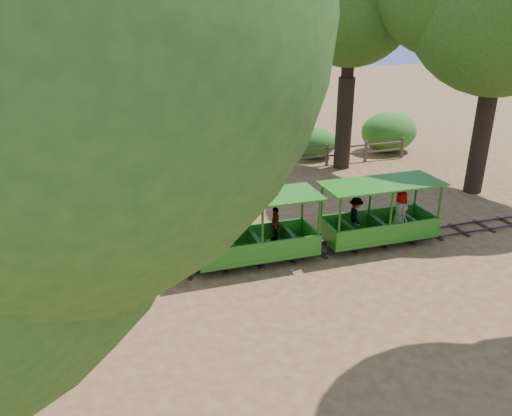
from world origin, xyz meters
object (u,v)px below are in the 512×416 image
object	(u,v)px
carriage_front	(253,237)
fence	(222,163)
locomotive	(131,222)
carriage_rear	(378,219)

from	to	relation	value
carriage_front	fence	xyz separation A→B (m)	(1.06, 7.98, -0.19)
fence	locomotive	bearing A→B (deg)	-118.83
carriage_rear	fence	size ratio (longest dim) A/B	0.20
locomotive	carriage_front	size ratio (longest dim) A/B	0.81
locomotive	carriage_front	xyz separation A→B (m)	(3.30, -0.06, -0.88)
carriage_front	carriage_rear	world-z (taller)	same
fence	carriage_front	bearing A→B (deg)	-97.59
fence	carriage_rear	bearing A→B (deg)	-69.88
carriage_front	fence	size ratio (longest dim) A/B	0.20
locomotive	carriage_rear	world-z (taller)	locomotive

